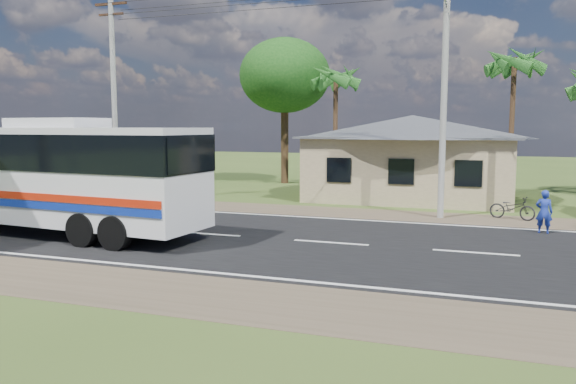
# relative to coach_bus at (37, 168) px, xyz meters

# --- Properties ---
(ground) EXTENTS (120.00, 120.00, 0.00)m
(ground) POSITION_rel_coach_bus_xyz_m (10.43, 1.60, -2.34)
(ground) COLOR #314819
(ground) RESTS_ON ground
(road) EXTENTS (120.00, 16.00, 0.03)m
(road) POSITION_rel_coach_bus_xyz_m (10.43, 1.60, -2.33)
(road) COLOR black
(road) RESTS_ON ground
(house) EXTENTS (12.40, 10.00, 5.00)m
(house) POSITION_rel_coach_bus_xyz_m (11.43, 14.60, 0.30)
(house) COLOR tan
(house) RESTS_ON ground
(utility_poles) EXTENTS (32.80, 2.22, 11.00)m
(utility_poles) POSITION_rel_coach_bus_xyz_m (13.10, 8.09, 3.43)
(utility_poles) COLOR #9E9E99
(utility_poles) RESTS_ON ground
(palm_mid) EXTENTS (2.80, 2.80, 8.20)m
(palm_mid) POSITION_rel_coach_bus_xyz_m (16.43, 17.10, 4.82)
(palm_mid) COLOR #47301E
(palm_mid) RESTS_ON ground
(palm_far) EXTENTS (2.80, 2.80, 7.70)m
(palm_far) POSITION_rel_coach_bus_xyz_m (6.43, 17.60, 4.34)
(palm_far) COLOR #47301E
(palm_far) RESTS_ON ground
(tree_behind_house) EXTENTS (6.00, 6.00, 9.61)m
(tree_behind_house) POSITION_rel_coach_bus_xyz_m (2.43, 19.60, 4.78)
(tree_behind_house) COLOR #47301E
(tree_behind_house) RESTS_ON ground
(coach_bus) EXTENTS (13.35, 3.90, 4.09)m
(coach_bus) POSITION_rel_coach_bus_xyz_m (0.00, 0.00, 0.00)
(coach_bus) COLOR silver
(coach_bus) RESTS_ON ground
(motorcycle) EXTENTS (1.94, 1.21, 0.96)m
(motorcycle) POSITION_rel_coach_bus_xyz_m (16.25, 8.63, -1.86)
(motorcycle) COLOR black
(motorcycle) RESTS_ON ground
(person) EXTENTS (0.62, 0.46, 1.57)m
(person) POSITION_rel_coach_bus_xyz_m (17.16, 5.71, -1.55)
(person) COLOR navy
(person) RESTS_ON ground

